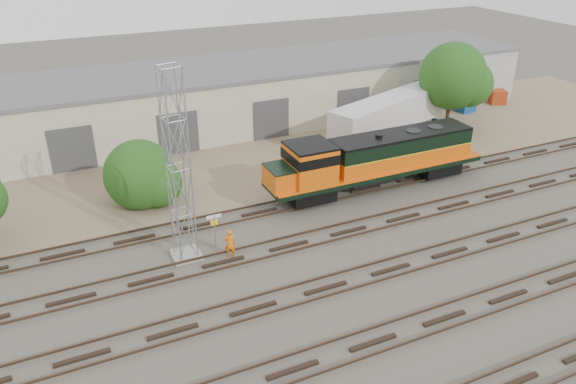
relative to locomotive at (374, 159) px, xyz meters
name	(u,v)px	position (x,y,z in m)	size (l,w,h in m)	color
ground	(362,244)	(-4.50, -6.00, -2.24)	(140.00, 140.00, 0.00)	#47423A
dirt_strip	(263,154)	(-4.50, 9.00, -2.23)	(80.00, 16.00, 0.02)	#726047
tracks	(391,269)	(-4.50, -9.00, -2.17)	(80.00, 20.40, 0.28)	black
warehouse	(229,96)	(-4.45, 16.98, 0.41)	(58.40, 10.40, 5.30)	beige
locomotive	(374,159)	(0.00, 0.00, 0.00)	(16.14, 2.83, 3.88)	black
signal_tower	(178,172)	(-14.16, -2.96, 3.01)	(1.59, 1.59, 10.82)	gray
sign_post	(214,224)	(-12.33, -2.66, -0.76)	(0.87, 0.07, 2.12)	gray
worker	(230,243)	(-11.91, -4.02, -1.37)	(0.64, 0.42, 1.74)	orange
semi_trailer	(391,113)	(6.29, 7.18, 0.20)	(12.72, 6.66, 3.88)	silver
dumpster_blue	(465,104)	(17.45, 10.74, -1.49)	(1.60, 1.50, 1.50)	navy
dumpster_red	(497,97)	(22.04, 11.32, -1.54)	(1.50, 1.40, 1.40)	#9A3110
tree_mid	(144,177)	(-14.77, 4.43, -0.31)	(4.89, 4.65, 4.65)	#382619
tree_east	(457,78)	(12.72, 7.12, 2.47)	(6.01, 5.73, 7.73)	#382619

